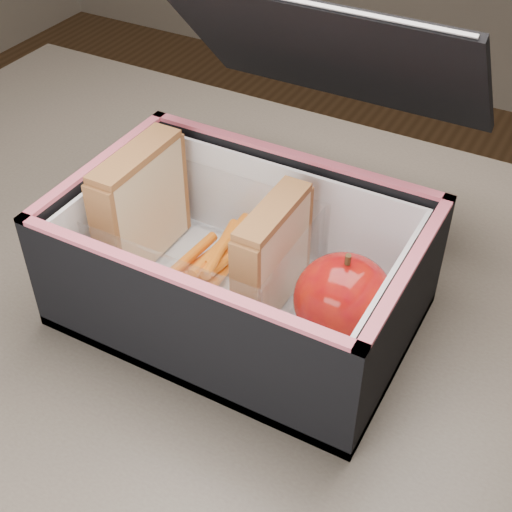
{
  "coord_description": "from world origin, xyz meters",
  "views": [
    {
      "loc": [
        0.21,
        -0.39,
        1.22
      ],
      "look_at": [
        -0.02,
        0.03,
        0.81
      ],
      "focal_mm": 50.0,
      "sensor_mm": 36.0,
      "label": 1
    }
  ],
  "objects": [
    {
      "name": "sandwich_left",
      "position": [
        -0.14,
        0.03,
        0.83
      ],
      "size": [
        0.03,
        0.11,
        0.12
      ],
      "color": "#DCBB8D",
      "rests_on": "plastic_tub"
    },
    {
      "name": "red_apple",
      "position": [
        0.07,
        0.02,
        0.81
      ],
      "size": [
        0.11,
        0.11,
        0.09
      ],
      "rotation": [
        0.0,
        0.0,
        0.4
      ],
      "color": "maroon",
      "rests_on": "paper_napkin"
    },
    {
      "name": "plastic_tub",
      "position": [
        -0.07,
        0.03,
        0.8
      ],
      "size": [
        0.19,
        0.13,
        0.08
      ],
      "primitive_type": null,
      "color": "white",
      "rests_on": "lunch_bag"
    },
    {
      "name": "paper_napkin",
      "position": [
        0.06,
        0.02,
        0.77
      ],
      "size": [
        0.08,
        0.08,
        0.01
      ],
      "primitive_type": "cube",
      "rotation": [
        0.0,
        0.0,
        -0.04
      ],
      "color": "white",
      "rests_on": "lunch_bag"
    },
    {
      "name": "sandwich_right",
      "position": [
        -0.0,
        0.03,
        0.82
      ],
      "size": [
        0.03,
        0.1,
        0.11
      ],
      "color": "#DCBB8D",
      "rests_on": "plastic_tub"
    },
    {
      "name": "carrot_sticks",
      "position": [
        -0.07,
        0.03,
        0.78
      ],
      "size": [
        0.05,
        0.14,
        0.03
      ],
      "color": "#E65A0F",
      "rests_on": "plastic_tub"
    },
    {
      "name": "kitchen_table",
      "position": [
        0.0,
        0.0,
        0.66
      ],
      "size": [
        1.2,
        0.8,
        0.75
      ],
      "color": "#5F5549",
      "rests_on": "ground"
    },
    {
      "name": "lunch_bag",
      "position": [
        -0.03,
        0.03,
        0.82
      ],
      "size": [
        0.31,
        0.34,
        0.26
      ],
      "color": "black",
      "rests_on": "kitchen_table"
    }
  ]
}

